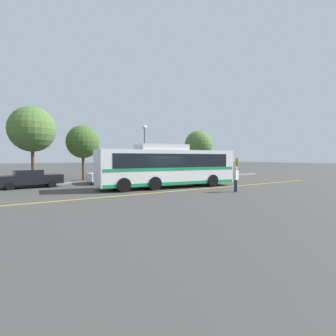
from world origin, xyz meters
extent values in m
plane|color=#423F3D|center=(0.00, 0.00, 0.00)|extent=(220.00, 220.00, 0.00)
cube|color=gold|center=(0.90, -1.82, 0.00)|extent=(31.21, 0.20, 0.01)
cube|color=#99999E|center=(0.90, 7.52, 0.07)|extent=(39.21, 0.36, 0.15)
cube|color=white|center=(0.90, 0.38, 1.65)|extent=(11.42, 3.77, 2.67)
cube|color=black|center=(0.90, 0.38, 2.17)|extent=(9.87, 3.63, 1.05)
cube|color=#198C4C|center=(0.90, 0.38, 1.52)|extent=(11.20, 3.79, 0.20)
cube|color=#198C4C|center=(0.90, 0.38, 0.44)|extent=(11.20, 3.78, 0.24)
cube|color=black|center=(6.49, -0.26, 1.70)|extent=(0.29, 2.21, 1.97)
cube|color=black|center=(6.49, -0.26, 2.84)|extent=(0.24, 1.76, 0.24)
cube|color=silver|center=(0.34, 0.44, 3.21)|extent=(4.13, 2.45, 0.45)
cube|color=black|center=(6.77, -0.29, 0.55)|extent=(0.25, 1.89, 0.04)
cube|color=black|center=(6.77, -0.29, 0.35)|extent=(0.25, 1.89, 0.04)
cylinder|color=black|center=(4.49, 1.19, 0.50)|extent=(1.03, 0.39, 1.00)
cylinder|color=black|center=(4.22, -1.22, 0.50)|extent=(1.03, 0.39, 1.00)
cylinder|color=black|center=(-0.64, 1.77, 0.50)|extent=(1.03, 0.39, 1.00)
cylinder|color=black|center=(-0.91, -0.64, 0.50)|extent=(1.03, 0.39, 1.00)
cylinder|color=black|center=(-2.97, 2.04, 0.50)|extent=(1.03, 0.39, 1.00)
cylinder|color=black|center=(-3.25, -0.37, 0.50)|extent=(1.03, 0.39, 1.00)
cube|color=black|center=(-8.37, 6.24, 0.66)|extent=(4.81, 2.06, 0.72)
cube|color=black|center=(-8.48, 6.23, 1.23)|extent=(2.07, 1.67, 0.42)
cylinder|color=black|center=(-6.97, 7.17, 0.30)|extent=(0.61, 0.24, 0.60)
cylinder|color=black|center=(-6.86, 5.50, 0.30)|extent=(0.61, 0.24, 0.60)
cylinder|color=black|center=(-9.88, 6.97, 0.30)|extent=(0.61, 0.24, 0.60)
cylinder|color=black|center=(-9.77, 5.31, 0.30)|extent=(0.61, 0.24, 0.60)
cube|color=silver|center=(-1.51, 5.96, 0.65)|extent=(4.65, 1.89, 0.70)
cube|color=black|center=(-1.39, 5.96, 1.23)|extent=(1.97, 1.63, 0.45)
cylinder|color=black|center=(-2.92, 5.08, 0.30)|extent=(0.60, 0.21, 0.60)
cylinder|color=black|center=(-2.95, 6.80, 0.30)|extent=(0.60, 0.21, 0.60)
cylinder|color=black|center=(-0.06, 5.12, 0.30)|extent=(0.60, 0.21, 0.60)
cylinder|color=black|center=(-0.09, 6.85, 0.30)|extent=(0.60, 0.21, 0.60)
cube|color=#4C3823|center=(5.05, 6.27, 0.64)|extent=(4.12, 1.98, 0.68)
cube|color=black|center=(4.94, 6.27, 1.28)|extent=(1.74, 1.72, 0.59)
cylinder|color=black|center=(6.31, 7.20, 0.30)|extent=(0.60, 0.21, 0.60)
cylinder|color=black|center=(6.33, 5.37, 0.30)|extent=(0.60, 0.21, 0.60)
cylinder|color=black|center=(3.76, 7.17, 0.30)|extent=(0.60, 0.21, 0.60)
cylinder|color=black|center=(3.78, 5.34, 0.30)|extent=(0.60, 0.21, 0.60)
cube|color=black|center=(11.02, 6.18, 0.63)|extent=(4.21, 2.08, 0.67)
cube|color=black|center=(11.12, 6.18, 1.25)|extent=(1.82, 1.70, 0.56)
cylinder|color=black|center=(9.81, 5.24, 0.30)|extent=(0.61, 0.24, 0.60)
cylinder|color=black|center=(9.69, 6.95, 0.30)|extent=(0.61, 0.24, 0.60)
cylinder|color=black|center=(12.35, 5.41, 0.30)|extent=(0.61, 0.24, 0.60)
cylinder|color=black|center=(12.23, 7.12, 0.30)|extent=(0.61, 0.24, 0.60)
cylinder|color=#191E38|center=(3.27, -4.52, 0.42)|extent=(0.14, 0.14, 0.85)
cylinder|color=#191E38|center=(3.43, -4.47, 0.42)|extent=(0.14, 0.14, 0.85)
cube|color=beige|center=(3.35, -4.49, 1.18)|extent=(0.46, 0.33, 0.67)
sphere|color=beige|center=(3.35, -4.49, 1.63)|extent=(0.23, 0.23, 0.23)
cylinder|color=#59595E|center=(7.32, -1.02, 1.18)|extent=(0.07, 0.07, 2.36)
cube|color=yellow|center=(7.32, -1.02, 2.03)|extent=(0.07, 0.40, 0.56)
cylinder|color=#59595E|center=(2.88, 8.02, 2.71)|extent=(0.14, 0.14, 5.42)
sphere|color=silver|center=(2.88, 8.02, 5.66)|extent=(0.48, 0.48, 0.48)
cylinder|color=#513823|center=(-7.83, 9.25, 1.71)|extent=(0.28, 0.28, 3.42)
sphere|color=#4C7033|center=(-7.83, 9.25, 4.94)|extent=(4.05, 4.05, 4.05)
cylinder|color=#513823|center=(-2.78, 11.38, 1.39)|extent=(0.28, 0.28, 2.77)
sphere|color=#3D6028|center=(-2.78, 11.38, 4.09)|extent=(3.51, 3.51, 3.51)
cylinder|color=#513823|center=(13.45, 11.60, 1.37)|extent=(0.28, 0.28, 2.74)
sphere|color=#4C7033|center=(13.45, 11.60, 4.22)|extent=(3.96, 3.96, 3.96)
camera|label=1|loc=(-10.56, -17.10, 2.39)|focal=28.00mm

